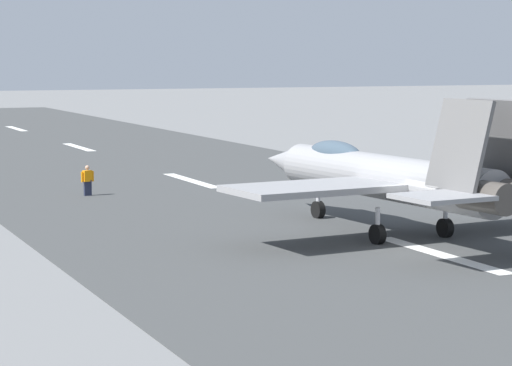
% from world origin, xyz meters
% --- Properties ---
extents(ground_plane, '(400.00, 400.00, 0.00)m').
position_xyz_m(ground_plane, '(0.00, 0.00, 0.00)').
color(ground_plane, slate).
extents(runway_strip, '(240.00, 26.00, 0.02)m').
position_xyz_m(runway_strip, '(-0.02, 0.00, 0.01)').
color(runway_strip, '#3E4040').
rests_on(runway_strip, ground).
extents(fighter_jet, '(17.56, 14.45, 5.55)m').
position_xyz_m(fighter_jet, '(3.83, -0.50, 2.36)').
color(fighter_jet, gray).
rests_on(fighter_jet, ground).
extents(crew_person, '(0.36, 0.69, 1.56)m').
position_xyz_m(crew_person, '(20.48, 7.16, 0.78)').
color(crew_person, '#1E2338').
rests_on(crew_person, ground).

